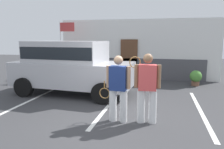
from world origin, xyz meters
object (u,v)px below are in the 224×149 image
(tennis_player_man, at_px, (118,88))
(potted_plant_by_porch, at_px, (196,77))
(parked_suv, at_px, (70,65))
(tennis_player_woman, at_px, (147,87))
(flag_pole, at_px, (64,40))

(tennis_player_man, xyz_separation_m, potted_plant_by_porch, (2.60, 5.06, -0.50))
(parked_suv, xyz_separation_m, potted_plant_by_porch, (5.00, 2.62, -0.75))
(tennis_player_woman, bearing_deg, flag_pole, -51.57)
(parked_suv, bearing_deg, flag_pole, 123.21)
(tennis_player_woman, relative_size, potted_plant_by_porch, 2.52)
(parked_suv, xyz_separation_m, flag_pole, (-1.57, 2.83, 0.94))
(tennis_player_man, height_order, tennis_player_woman, tennis_player_woman)
(parked_suv, bearing_deg, potted_plant_by_porch, 31.77)
(tennis_player_man, distance_m, flag_pole, 6.70)
(tennis_player_man, relative_size, potted_plant_by_porch, 2.44)
(parked_suv, distance_m, tennis_player_man, 3.43)
(potted_plant_by_porch, height_order, flag_pole, flag_pole)
(potted_plant_by_porch, distance_m, flag_pole, 6.79)
(tennis_player_man, relative_size, tennis_player_woman, 0.97)
(tennis_player_man, height_order, flag_pole, flag_pole)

